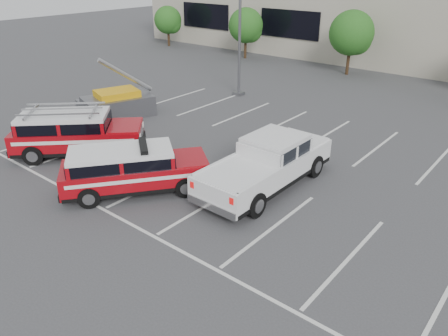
% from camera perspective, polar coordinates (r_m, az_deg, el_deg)
% --- Properties ---
extents(ground, '(120.00, 120.00, 0.00)m').
position_cam_1_polar(ground, '(16.22, -1.67, -4.55)').
color(ground, '#3D3D40').
rests_on(ground, ground).
extents(stall_markings, '(23.00, 15.00, 0.01)m').
position_cam_1_polar(stall_markings, '(19.44, 7.06, 0.63)').
color(stall_markings, silver).
rests_on(stall_markings, ground).
extents(tree_far_left, '(2.77, 2.77, 3.99)m').
position_cam_1_polar(tree_far_left, '(47.56, -7.23, 18.52)').
color(tree_far_left, '#3F2B19').
rests_on(tree_far_left, ground).
extents(tree_left, '(3.07, 3.07, 4.42)m').
position_cam_1_polar(tree_left, '(40.93, 3.00, 17.95)').
color(tree_left, '#3F2B19').
rests_on(tree_left, ground).
extents(tree_mid_left, '(3.37, 3.37, 4.85)m').
position_cam_1_polar(tree_mid_left, '(35.90, 16.46, 16.37)').
color(tree_mid_left, '#3F2B19').
rests_on(tree_mid_left, ground).
extents(light_pole_left, '(0.90, 0.60, 10.24)m').
position_cam_1_polar(light_pole_left, '(28.55, 2.10, 19.58)').
color(light_pole_left, '#59595E').
rests_on(light_pole_left, ground).
extents(fire_chief_suv, '(4.91, 5.56, 1.93)m').
position_cam_1_polar(fire_chief_suv, '(17.03, -11.76, -0.57)').
color(fire_chief_suv, maroon).
rests_on(fire_chief_suv, ground).
extents(white_pickup, '(2.27, 6.44, 1.97)m').
position_cam_1_polar(white_pickup, '(17.11, 5.61, -0.02)').
color(white_pickup, silver).
rests_on(white_pickup, ground).
extents(ladder_suv, '(5.59, 5.55, 2.23)m').
position_cam_1_polar(ladder_suv, '(21.01, -18.72, 3.99)').
color(ladder_suv, maroon).
rests_on(ladder_suv, ground).
extents(utility_rig, '(4.33, 4.26, 3.39)m').
position_cam_1_polar(utility_rig, '(26.01, -13.93, 8.11)').
color(utility_rig, '#59595E').
rests_on(utility_rig, ground).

